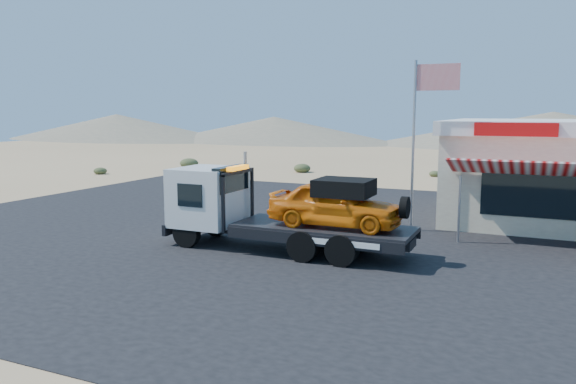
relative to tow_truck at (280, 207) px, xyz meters
name	(u,v)px	position (x,y,z in m)	size (l,w,h in m)	color
ground	(235,245)	(-1.64, 0.02, -1.38)	(120.00, 120.00, 0.00)	#9E815A
asphalt_lot	(326,232)	(0.36, 3.02, -1.37)	(32.00, 24.00, 0.02)	black
tow_truck	(280,207)	(0.00, 0.00, 0.00)	(7.64, 2.27, 2.55)	black
flagpole	(421,126)	(3.30, 4.52, 2.39)	(1.55, 0.10, 6.00)	#99999E
desert_scrub	(126,177)	(-15.68, 11.46, -1.07)	(24.29, 29.69, 0.76)	#353E21
distant_hills	(382,130)	(-11.41, 55.16, 0.51)	(126.00, 48.00, 4.20)	#726B59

